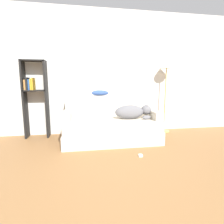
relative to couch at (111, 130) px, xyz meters
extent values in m
plane|color=olive|center=(-0.17, -2.06, -0.22)|extent=(20.00, 20.00, 0.00)
cube|color=silver|center=(-0.17, 0.69, 1.13)|extent=(8.13, 0.06, 2.70)
cube|color=beige|center=(0.00, 0.00, -0.10)|extent=(1.81, 0.94, 0.24)
cube|color=beige|center=(0.00, -0.01, 0.12)|extent=(1.77, 0.90, 0.20)
cube|color=beige|center=(0.00, 0.40, 0.44)|extent=(1.77, 0.15, 0.43)
cube|color=beige|center=(-0.83, -0.01, 0.30)|extent=(0.15, 0.75, 0.16)
cube|color=beige|center=(0.83, -0.01, 0.30)|extent=(0.15, 0.75, 0.16)
ellipsoid|color=slate|center=(0.35, -0.05, 0.36)|extent=(0.57, 0.26, 0.27)
sphere|color=slate|center=(0.69, -0.05, 0.39)|extent=(0.19, 0.19, 0.19)
cone|color=slate|center=(0.69, -0.11, 0.46)|extent=(0.07, 0.07, 0.09)
cone|color=slate|center=(0.69, 0.00, 0.46)|extent=(0.07, 0.07, 0.09)
ellipsoid|color=slate|center=(0.66, -0.17, 0.26)|extent=(0.17, 0.06, 0.08)
cube|color=silver|center=(-0.21, -0.04, 0.23)|extent=(0.38, 0.29, 0.02)
ellipsoid|color=#335199|center=(-0.18, 0.38, 0.71)|extent=(0.36, 0.16, 0.11)
cube|color=black|center=(-1.70, 0.51, 0.57)|extent=(0.04, 0.26, 1.58)
cube|color=black|center=(-1.27, 0.51, 0.57)|extent=(0.04, 0.26, 1.58)
cube|color=black|center=(-1.49, 0.51, 1.35)|extent=(0.45, 0.26, 0.02)
cube|color=black|center=(-1.49, 0.51, 0.76)|extent=(0.45, 0.26, 0.02)
cube|color=olive|center=(-1.65, 0.49, 0.87)|extent=(0.03, 0.20, 0.20)
cube|color=black|center=(-1.61, 0.49, 0.90)|extent=(0.03, 0.20, 0.24)
cube|color=#234C93|center=(-1.58, 0.49, 0.88)|extent=(0.03, 0.20, 0.21)
cube|color=gold|center=(-1.54, 0.49, 0.88)|extent=(0.02, 0.20, 0.22)
cube|color=gold|center=(-1.51, 0.49, 0.89)|extent=(0.03, 0.20, 0.24)
cylinder|color=tan|center=(1.32, 0.44, -0.20)|extent=(0.26, 0.26, 0.02)
cylinder|color=tan|center=(1.32, 0.44, 0.52)|extent=(0.02, 0.02, 1.43)
cone|color=silver|center=(1.32, 0.44, 1.35)|extent=(0.29, 0.29, 0.22)
cube|color=white|center=(0.32, -0.84, -0.20)|extent=(0.06, 0.06, 0.03)
camera|label=1|loc=(-0.53, -3.28, 0.89)|focal=28.00mm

